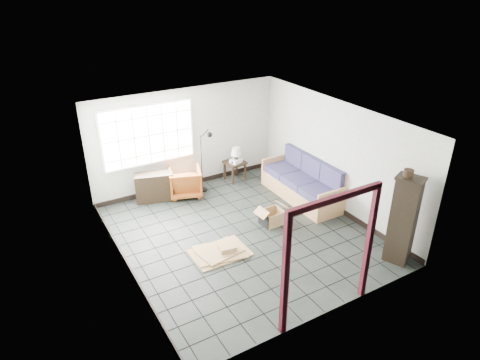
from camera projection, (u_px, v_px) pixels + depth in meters
ground at (242, 234)px, 9.25m from camera, size 5.50×5.50×0.00m
room_shell at (241, 163)px, 8.53m from camera, size 5.02×5.52×2.61m
window_panel at (148, 135)px, 10.18m from camera, size 2.32×0.08×1.52m
doorway_trim at (331, 242)px, 6.55m from camera, size 1.80×0.08×2.20m
futon_sofa at (304, 184)px, 10.60m from camera, size 0.91×2.35×1.04m
armchair at (185, 181)px, 10.70m from camera, size 0.97×0.94×0.80m
side_table at (235, 165)px, 11.45m from camera, size 0.54×0.54×0.54m
table_lamp at (236, 152)px, 11.22m from camera, size 0.36×0.36×0.42m
projector at (236, 161)px, 11.32m from camera, size 0.34×0.30×0.10m
floor_lamp at (206, 159)px, 10.77m from camera, size 0.50×0.32×1.61m
console_shelf at (155, 187)px, 10.47m from camera, size 0.98×0.61×0.72m
tall_shelf at (403, 220)px, 8.02m from camera, size 0.54×0.60×1.81m
pot at (409, 173)px, 7.63m from camera, size 0.21×0.21×0.13m
open_box at (272, 217)px, 9.57m from camera, size 0.81×0.43×0.44m
cardboard_pile at (221, 251)px, 8.60m from camera, size 1.13×0.91×0.17m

